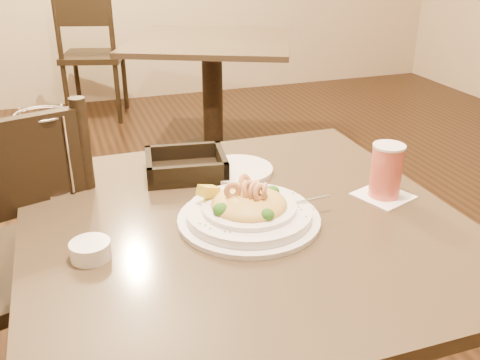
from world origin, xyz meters
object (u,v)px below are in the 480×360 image
object	(u,v)px
napkin_caddy	(48,157)
pasta_bowl	(249,210)
main_table	(243,305)
background_table	(212,78)
dining_chair_near	(11,264)
bread_basket	(186,167)
butter_ramekin	(90,250)
dining_chair_far	(91,51)
drink_glass	(386,171)
side_plate	(237,170)

from	to	relation	value
napkin_caddy	pasta_bowl	bearing A→B (deg)	-37.97
main_table	background_table	distance (m)	2.12
dining_chair_near	bread_basket	bearing A→B (deg)	153.31
background_table	butter_ramekin	world-z (taller)	butter_ramekin
butter_ramekin	main_table	bearing A→B (deg)	9.22
bread_basket	dining_chair_near	bearing A→B (deg)	170.13
background_table	dining_chair_near	world-z (taller)	dining_chair_near
dining_chair_far	drink_glass	xyz separation A→B (m)	(0.42, -3.05, 0.28)
dining_chair_far	drink_glass	world-z (taller)	dining_chair_far
dining_chair_near	butter_ramekin	world-z (taller)	dining_chair_near
pasta_bowl	drink_glass	world-z (taller)	drink_glass
background_table	butter_ramekin	xyz separation A→B (m)	(-0.84, -2.11, 0.24)
dining_chair_far	napkin_caddy	size ratio (longest dim) A/B	4.95
background_table	bread_basket	bearing A→B (deg)	-107.98
pasta_bowl	butter_ramekin	world-z (taller)	pasta_bowl
main_table	dining_chair_near	size ratio (longest dim) A/B	0.97
side_plate	main_table	bearing A→B (deg)	-105.69
dining_chair_near	napkin_caddy	bearing A→B (deg)	140.32
butter_ramekin	dining_chair_far	bearing A→B (deg)	85.80
main_table	background_table	world-z (taller)	same
pasta_bowl	napkin_caddy	bearing A→B (deg)	142.03
background_table	drink_glass	size ratio (longest dim) A/B	8.48
pasta_bowl	drink_glass	bearing A→B (deg)	2.21
main_table	bread_basket	size ratio (longest dim) A/B	4.20
pasta_bowl	drink_glass	xyz separation A→B (m)	(0.33, 0.01, 0.03)
dining_chair_near	butter_ramekin	xyz separation A→B (m)	(0.19, -0.39, 0.23)
butter_ramekin	pasta_bowl	bearing A→B (deg)	6.01
dining_chair_far	bread_basket	distance (m)	2.80
background_table	pasta_bowl	xyz separation A→B (m)	(-0.52, -2.07, 0.25)
dining_chair_near	napkin_caddy	distance (m)	0.33
background_table	drink_glass	bearing A→B (deg)	-95.17
drink_glass	side_plate	world-z (taller)	drink_glass
side_plate	dining_chair_far	bearing A→B (deg)	93.11
dining_chair_near	dining_chair_far	distance (m)	2.74
bread_basket	butter_ramekin	world-z (taller)	bread_basket
background_table	pasta_bowl	size ratio (longest dim) A/B	3.63
main_table	side_plate	xyz separation A→B (m)	(0.07, 0.23, 0.23)
drink_glass	napkin_caddy	bearing A→B (deg)	158.19
drink_glass	side_plate	bearing A→B (deg)	138.86
pasta_bowl	drink_glass	distance (m)	0.33
side_plate	bread_basket	bearing A→B (deg)	168.52
bread_basket	background_table	bearing A→B (deg)	72.02
dining_chair_near	drink_glass	distance (m)	0.95
drink_glass	butter_ramekin	bearing A→B (deg)	-175.92
dining_chair_near	pasta_bowl	world-z (taller)	dining_chair_near
dining_chair_near	side_plate	world-z (taller)	dining_chair_near
dining_chair_far	side_plate	xyz separation A→B (m)	(0.15, -2.81, 0.22)
main_table	bread_basket	bearing A→B (deg)	103.01
main_table	butter_ramekin	size ratio (longest dim) A/B	12.02
dining_chair_far	background_table	bearing A→B (deg)	137.04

